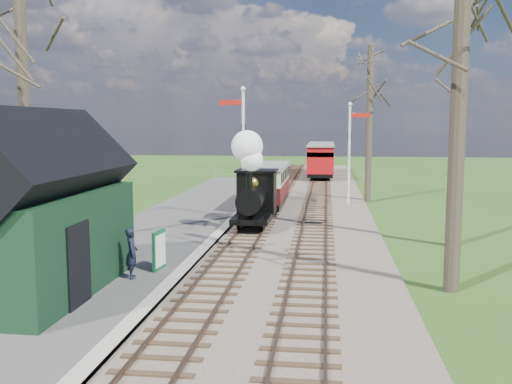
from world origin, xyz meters
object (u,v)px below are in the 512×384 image
station_shed (38,213)px  semaphore_near (242,144)px  locomotive (253,186)px  person (132,253)px  semaphore_far (351,146)px  red_carriage_a (321,161)px  red_carriage_b (321,157)px  sign_board (159,250)px  bench (76,284)px  coach (268,183)px

station_shed → semaphore_near: 12.58m
locomotive → person: size_ratio=2.85×
semaphore_far → red_carriage_a: (-1.77, 14.73, -1.78)m
red_carriage_b → sign_board: 35.98m
sign_board → red_carriage_a: bearing=81.6°
locomotive → sign_board: size_ratio=3.47×
semaphore_far → bench: bearing=-112.3°
red_carriage_a → person: 31.61m
locomotive → bench: bearing=-106.4°
red_carriage_a → coach: bearing=-99.0°
semaphore_far → sign_board: 16.87m
station_shed → person: 2.81m
bench → station_shed: bearing=160.1°
semaphore_far → locomotive: (-4.39, -7.73, -1.45)m
semaphore_near → person: 10.94m
semaphore_far → sign_board: bearing=-112.0°
semaphore_near → locomotive: 2.55m
semaphore_far → bench: semaphore_far is taller
locomotive → coach: (0.01, 6.06, -0.50)m
red_carriage_a → sign_board: (-4.47, -30.20, -0.78)m
coach → bench: (-3.16, -16.74, -0.86)m
semaphore_far → red_carriage_a: semaphore_far is taller
station_shed → person: bearing=38.1°
red_carriage_b → station_shed: bearing=-100.2°
station_shed → sign_board: size_ratio=5.35×
bench → person: size_ratio=0.93×
locomotive → red_carriage_a: (2.61, 22.46, -0.33)m
semaphore_near → bench: semaphore_near is taller
coach → bench: bearing=-100.7°
person → locomotive: bearing=-32.1°
semaphore_far → locomotive: bearing=-119.6°
semaphore_far → coach: size_ratio=0.87×
sign_board → bench: 3.23m
red_carriage_a → red_carriage_b: 5.50m
semaphore_near → sign_board: size_ratio=5.28×
coach → bench: size_ratio=4.91×
semaphore_far → coach: bearing=-159.1°
station_shed → coach: size_ratio=0.96×
semaphore_near → red_carriage_b: 26.53m
station_shed → person: (1.94, 1.52, -1.35)m
semaphore_near → bench: 13.01m
locomotive → red_carriage_b: size_ratio=0.76×
bench → person: bearing=67.5°
coach → sign_board: 13.93m
station_shed → coach: bearing=75.3°
coach → red_carriage_b: red_carriage_b is taller
semaphore_near → red_carriage_a: 21.11m
person → bench: bearing=140.4°
red_carriage_a → semaphore_near: bearing=-99.2°
semaphore_far → person: bearing=-112.2°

